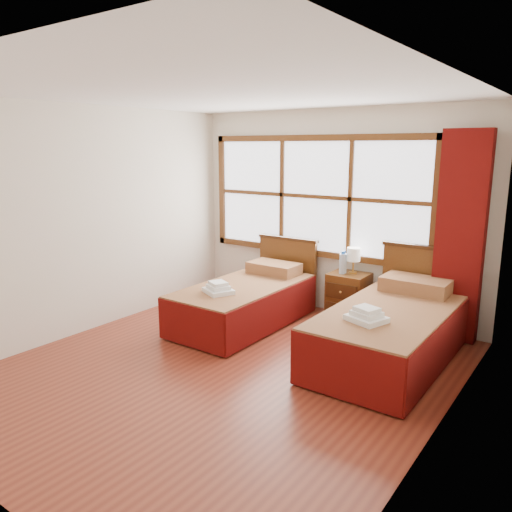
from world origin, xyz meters
The scene contains 15 objects.
floor centered at (0.00, 0.00, 0.00)m, with size 4.50×4.50×0.00m, color brown.
ceiling centered at (0.00, 0.00, 2.60)m, with size 4.50×4.50×0.00m, color white.
wall_back centered at (0.00, 2.25, 1.30)m, with size 4.00×4.00×0.00m, color silver.
wall_left centered at (-2.00, 0.00, 1.30)m, with size 4.50×4.50×0.00m, color silver.
wall_right centered at (2.00, 0.00, 1.30)m, with size 4.50×4.50×0.00m, color silver.
window centered at (-0.25, 2.21, 1.50)m, with size 3.16×0.06×1.56m.
curtain centered at (1.60, 2.11, 1.17)m, with size 0.50×0.16×2.30m, color #5F0B09.
bed_left centered at (-0.61, 1.20, 0.29)m, with size 0.97×1.99×0.94m.
bed_right centered at (1.23, 1.20, 0.32)m, with size 1.06×2.08×1.03m.
nightstand centered at (0.37, 1.99, 0.30)m, with size 0.46×0.45×0.61m.
towels_left centered at (-0.63, 0.70, 0.55)m, with size 0.40×0.38×0.13m.
towels_right centered at (1.18, 0.66, 0.61)m, with size 0.40×0.37×0.14m.
lamp centered at (0.40, 2.04, 0.83)m, with size 0.16×0.16×0.32m.
bottle_near centered at (0.30, 1.99, 0.73)m, with size 0.07×0.07×0.27m.
bottle_far centered at (0.30, 1.94, 0.74)m, with size 0.07×0.07×0.28m.
Camera 1 is at (2.89, -3.49, 2.13)m, focal length 35.00 mm.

